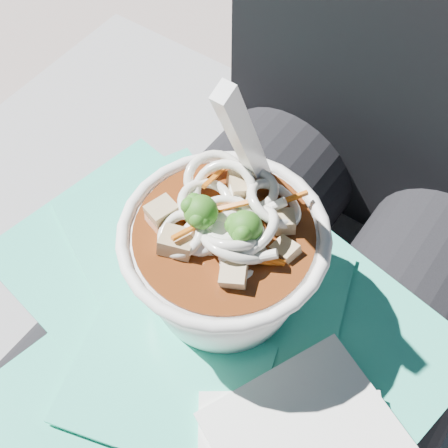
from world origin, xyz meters
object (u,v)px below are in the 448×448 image
Objects in this scene: stone_ledge at (295,374)px; lap at (238,376)px; person_body at (296,289)px; plastic_bag at (192,314)px; udon_bowl at (224,254)px.

stone_ledge is 0.34m from lap.
person_body reaches higher than lap.
plastic_bag is (-0.04, -0.01, 0.08)m from lap.
lap is 0.09m from plastic_bag.
person_body reaches higher than plastic_bag.
udon_bowl is (-0.03, 0.02, 0.14)m from lap.
stone_ledge is at bearing 90.00° from person_body.
udon_bowl is (-0.03, -0.07, 0.12)m from person_body.
stone_ledge is 0.47m from udon_bowl.
udon_bowl reaches higher than plastic_bag.
udon_bowl is (-0.03, -0.13, 0.45)m from stone_ledge.
person_body is at bearing 90.00° from lap.
person_body is 0.14m from udon_bowl.
person_body reaches higher than stone_ledge.
lap reaches higher than stone_ledge.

